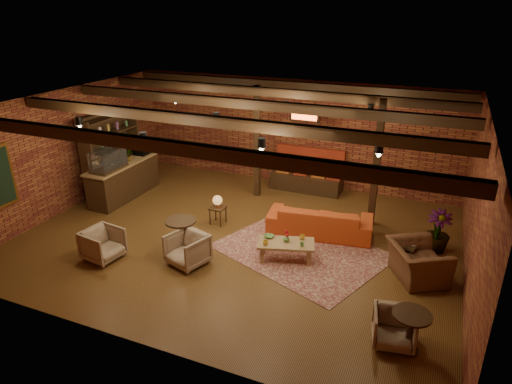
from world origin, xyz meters
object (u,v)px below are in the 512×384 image
at_px(round_table_left, 181,230).
at_px(plant_tall, 445,191).
at_px(coffee_table, 286,244).
at_px(armchair_a, 103,243).
at_px(armchair_right, 418,257).
at_px(armchair_far, 394,326).
at_px(sofa, 320,220).
at_px(side_table_book, 407,245).
at_px(side_table_lamp, 218,202).
at_px(round_table_right, 410,326).
at_px(armchair_b, 187,248).

relative_size(round_table_left, plant_tall, 0.25).
height_order(coffee_table, armchair_a, armchair_a).
bearing_deg(armchair_right, armchair_far, 144.89).
bearing_deg(round_table_left, armchair_far, -15.59).
height_order(sofa, side_table_book, sofa).
bearing_deg(side_table_lamp, plant_tall, 7.54).
bearing_deg(round_table_left, plant_tall, 22.01).
relative_size(coffee_table, armchair_right, 1.17).
distance_m(sofa, round_table_right, 4.17).
distance_m(side_table_lamp, armchair_far, 5.50).
xyz_separation_m(side_table_book, round_table_right, (0.34, -2.72, -0.01)).
bearing_deg(side_table_book, armchair_a, -159.48).
bearing_deg(coffee_table, armchair_b, -151.56).
distance_m(armchair_b, plant_tall, 5.69).
height_order(coffee_table, armchair_b, armchair_b).
relative_size(round_table_left, armchair_a, 0.95).
bearing_deg(side_table_book, sofa, 162.08).
bearing_deg(plant_tall, coffee_table, -151.18).
distance_m(armchair_b, side_table_book, 4.68).
bearing_deg(round_table_left, armchair_a, -143.07).
distance_m(coffee_table, plant_tall, 3.63).
height_order(armchair_b, plant_tall, plant_tall).
bearing_deg(side_table_book, side_table_lamp, 177.44).
height_order(side_table_lamp, side_table_book, side_table_lamp).
xyz_separation_m(armchair_right, side_table_book, (-0.27, 0.44, -0.01)).
xyz_separation_m(side_table_lamp, round_table_right, (4.96, -2.92, -0.11)).
bearing_deg(round_table_left, coffee_table, 12.12).
xyz_separation_m(sofa, side_table_book, (2.08, -0.67, 0.13)).
relative_size(sofa, armchair_right, 2.17).
distance_m(coffee_table, armchair_a, 4.01).
relative_size(sofa, side_table_lamp, 3.20).
xyz_separation_m(sofa, side_table_lamp, (-2.54, -0.47, 0.23)).
bearing_deg(plant_tall, armchair_a, -154.60).
height_order(armchair_right, round_table_right, armchair_right).
relative_size(coffee_table, armchair_far, 1.96).
bearing_deg(plant_tall, armchair_b, -151.33).
bearing_deg(armchair_a, side_table_book, -61.07).
xyz_separation_m(armchair_b, round_table_right, (4.66, -0.93, 0.10)).
relative_size(armchair_a, armchair_right, 0.67).
xyz_separation_m(round_table_right, armchair_far, (-0.25, 0.08, -0.15)).
distance_m(armchair_a, round_table_right, 6.50).
height_order(sofa, armchair_b, armchair_b).
height_order(side_table_book, plant_tall, plant_tall).
bearing_deg(coffee_table, armchair_a, -157.55).
bearing_deg(coffee_table, plant_tall, 28.82).
relative_size(side_table_lamp, round_table_left, 1.06).
bearing_deg(side_table_book, round_table_right, -82.94).
relative_size(round_table_left, armchair_b, 0.94).
distance_m(round_table_right, armchair_far, 0.30).
relative_size(sofa, plant_tall, 0.84).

